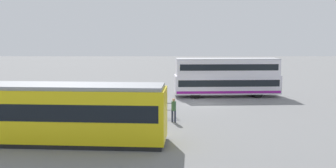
% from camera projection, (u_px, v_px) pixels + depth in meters
% --- Properties ---
extents(ground_plane, '(160.00, 160.00, 0.00)m').
position_uv_depth(ground_plane, '(202.00, 104.00, 31.39)').
color(ground_plane, slate).
extents(double_decker_bus, '(10.34, 2.90, 3.77)m').
position_uv_depth(double_decker_bus, '(227.00, 77.00, 35.08)').
color(double_decker_bus, silver).
rests_on(double_decker_bus, ground).
extents(tram_yellow, '(13.38, 3.57, 3.27)m').
position_uv_depth(tram_yellow, '(46.00, 112.00, 19.66)').
color(tram_yellow, yellow).
rests_on(tram_yellow, ground).
extents(pedestrian_near_railing, '(0.44, 0.44, 1.68)m').
position_uv_depth(pedestrian_near_railing, '(174.00, 108.00, 24.46)').
color(pedestrian_near_railing, '#33384C').
rests_on(pedestrian_near_railing, ground).
extents(pedestrian_railing, '(6.45, 0.42, 1.08)m').
position_uv_depth(pedestrian_railing, '(131.00, 108.00, 25.81)').
color(pedestrian_railing, gray).
rests_on(pedestrian_railing, ground).
extents(info_sign, '(0.95, 0.22, 2.42)m').
position_uv_depth(info_sign, '(78.00, 95.00, 25.95)').
color(info_sign, slate).
rests_on(info_sign, ground).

